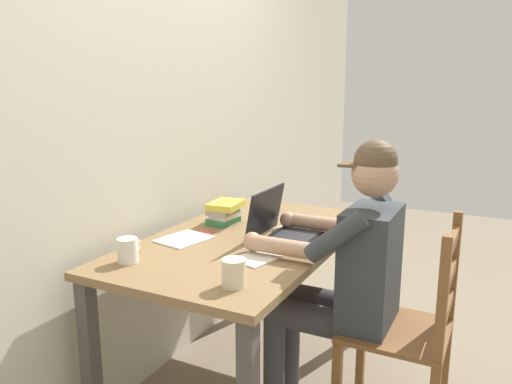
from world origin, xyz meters
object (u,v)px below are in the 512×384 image
Objects in this scene: laptop at (281,229)px; book_stack_main at (225,212)px; landscape_photo_print at (200,234)px; coffee_mug_white at (128,250)px; coffee_mug_dark at (270,202)px; computer_mouse at (308,225)px; coffee_mug_spare at (234,273)px; desk at (246,256)px; seated_person at (346,267)px; wooden_chair at (409,330)px.

laptop reaches higher than book_stack_main.
book_stack_main is at bearing -2.65° from landscape_photo_print.
coffee_mug_white is 1.03m from coffee_mug_dark.
computer_mouse is 0.81m from coffee_mug_spare.
landscape_photo_print reaches higher than desk.
seated_person is 10.95× the size of coffee_mug_dark.
coffee_mug_spare reaches higher than coffee_mug_dark.
coffee_mug_dark is 0.91× the size of coffee_mug_spare.
landscape_photo_print is (-0.07, 0.98, 0.30)m from wooden_chair.
seated_person is 12.46× the size of computer_mouse.
coffee_mug_dark is at bearing -10.50° from landscape_photo_print.
landscape_photo_print is at bearing 94.00° from wooden_chair.
seated_person is 5.97× the size of book_stack_main.
coffee_mug_spare is at bearing 155.33° from seated_person.
book_stack_main is (0.15, 0.97, 0.36)m from wooden_chair.
laptop is 3.30× the size of computer_mouse.
coffee_mug_white is (-0.52, 0.75, 0.12)m from seated_person.
computer_mouse is (0.24, -0.04, -0.04)m from laptop.
laptop is at bearing -108.47° from book_stack_main.
coffee_mug_white is (-0.78, 0.47, 0.03)m from computer_mouse.
computer_mouse is 0.83× the size of coffee_mug_white.
seated_person reaches higher than desk.
laptop reaches higher than landscape_photo_print.
laptop reaches higher than desk.
seated_person is at bearing -133.61° from computer_mouse.
desk is 0.60m from coffee_mug_spare.
coffee_mug_spare is (-1.04, -0.35, 0.00)m from coffee_mug_dark.
desk is at bearing 23.70° from coffee_mug_spare.
book_stack_main reaches higher than computer_mouse.
book_stack_main is at bearing 165.31° from coffee_mug_dark.
seated_person is 1.32× the size of wooden_chair.
desk is at bearing 90.50° from seated_person.
seated_person is at bearing -89.50° from desk.
landscape_photo_print is at bearing 43.69° from coffee_mug_spare.
computer_mouse is (0.27, 0.56, 0.31)m from wooden_chair.
seated_person reaches higher than coffee_mug_spare.
laptop reaches higher than coffee_mug_white.
landscape_photo_print is (0.45, -0.05, -0.05)m from coffee_mug_white.
coffee_mug_white is 0.58× the size of book_stack_main.
book_stack_main is at bearing 53.33° from desk.
wooden_chair is 0.83m from coffee_mug_spare.
seated_person is at bearing -84.98° from landscape_photo_print.
coffee_mug_white reaches higher than landscape_photo_print.
coffee_mug_white is at bearing 173.28° from landscape_photo_print.
computer_mouse is 0.88× the size of coffee_mug_dark.
laptop is at bearing 170.62° from computer_mouse.
seated_person is at bearing -102.27° from book_stack_main.
desk is 0.60m from coffee_mug_white.
coffee_mug_white is 0.92× the size of landscape_photo_print.
book_stack_main is (0.12, 0.37, 0.01)m from laptop.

